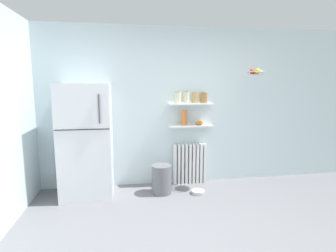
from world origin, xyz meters
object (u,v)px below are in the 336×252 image
object	(u,v)px
refrigerator	(86,141)
hanging_fruit_basket	(255,72)
storage_jar_2	(195,97)
trash_bin	(162,179)
storage_jar_0	(178,97)
shelf_bowl	(200,123)
storage_jar_3	(204,97)
vase	(184,118)
radiator	(190,163)
storage_jar_1	(187,97)
pet_food_bowl	(198,192)

from	to	relation	value
refrigerator	hanging_fruit_basket	size ratio (longest dim) A/B	5.63
storage_jar_2	trash_bin	distance (m)	1.42
storage_jar_0	shelf_bowl	bearing A→B (deg)	0.00
storage_jar_3	shelf_bowl	bearing A→B (deg)	-180.00
storage_jar_3	vase	distance (m)	0.46
radiator	storage_jar_2	world-z (taller)	storage_jar_2
radiator	storage_jar_1	size ratio (longest dim) A/B	3.43
vase	pet_food_bowl	size ratio (longest dim) A/B	1.19
refrigerator	hanging_fruit_basket	xyz separation A→B (m)	(2.58, -0.11, 1.02)
storage_jar_0	trash_bin	distance (m)	1.33
refrigerator	trash_bin	world-z (taller)	refrigerator
radiator	trash_bin	bearing A→B (deg)	-145.89
storage_jar_2	shelf_bowl	distance (m)	0.43
storage_jar_3	pet_food_bowl	distance (m)	1.52
shelf_bowl	hanging_fruit_basket	size ratio (longest dim) A/B	0.48
radiator	storage_jar_3	world-z (taller)	storage_jar_3
storage_jar_3	vase	bearing A→B (deg)	-180.00
storage_jar_2	pet_food_bowl	bearing A→B (deg)	-96.40
pet_food_bowl	storage_jar_0	bearing A→B (deg)	118.40
radiator	vase	bearing A→B (deg)	-164.34
pet_food_bowl	shelf_bowl	bearing A→B (deg)	73.55
vase	pet_food_bowl	distance (m)	1.20
refrigerator	hanging_fruit_basket	distance (m)	2.78
trash_bin	vase	bearing A→B (deg)	37.85
storage_jar_1	hanging_fruit_basket	bearing A→B (deg)	-18.04
radiator	storage_jar_1	bearing A→B (deg)	-157.59
refrigerator	storage_jar_2	bearing A→B (deg)	7.23
storage_jar_2	radiator	bearing A→B (deg)	157.59
storage_jar_1	storage_jar_3	bearing A→B (deg)	0.00
hanging_fruit_basket	vase	bearing A→B (deg)	162.51
refrigerator	shelf_bowl	size ratio (longest dim) A/B	11.76
storage_jar_2	pet_food_bowl	distance (m)	1.51
pet_food_bowl	hanging_fruit_basket	world-z (taller)	hanging_fruit_basket
trash_bin	pet_food_bowl	size ratio (longest dim) A/B	2.14
shelf_bowl	trash_bin	bearing A→B (deg)	-154.29
storage_jar_2	storage_jar_3	distance (m)	0.15
radiator	storage_jar_1	xyz separation A→B (m)	(-0.07, -0.03, 1.13)
hanging_fruit_basket	storage_jar_1	bearing A→B (deg)	161.96
vase	hanging_fruit_basket	world-z (taller)	hanging_fruit_basket
storage_jar_0	vase	world-z (taller)	storage_jar_0
refrigerator	storage_jar_0	size ratio (longest dim) A/B	8.67
radiator	shelf_bowl	bearing A→B (deg)	-11.00
refrigerator	radiator	bearing A→B (deg)	8.57
refrigerator	storage_jar_0	distance (m)	1.58
storage_jar_0	shelf_bowl	world-z (taller)	storage_jar_0
refrigerator	storage_jar_3	distance (m)	1.98
refrigerator	shelf_bowl	world-z (taller)	refrigerator
storage_jar_2	hanging_fruit_basket	world-z (taller)	hanging_fruit_basket
storage_jar_0	storage_jar_2	distance (m)	0.29
refrigerator	storage_jar_3	size ratio (longest dim) A/B	9.22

